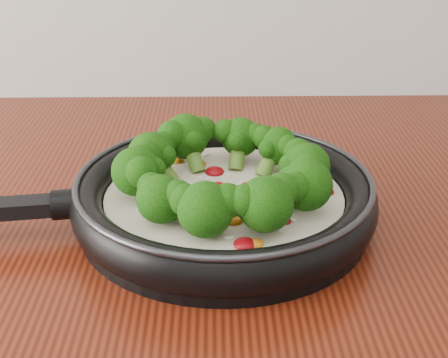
{
  "coord_description": "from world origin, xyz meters",
  "views": [
    {
      "loc": [
        0.02,
        0.49,
        1.23
      ],
      "look_at": [
        0.03,
        1.07,
        0.95
      ],
      "focal_mm": 49.57,
      "sensor_mm": 36.0,
      "label": 1
    }
  ],
  "objects": [
    {
      "name": "skillet",
      "position": [
        0.03,
        1.06,
        0.93
      ],
      "size": [
        0.51,
        0.36,
        0.09
      ],
      "color": "black",
      "rests_on": "counter"
    }
  ]
}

